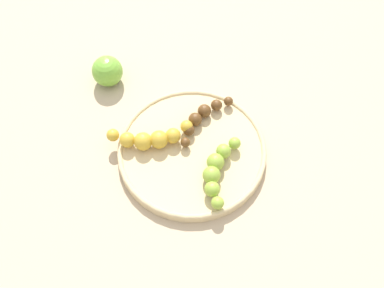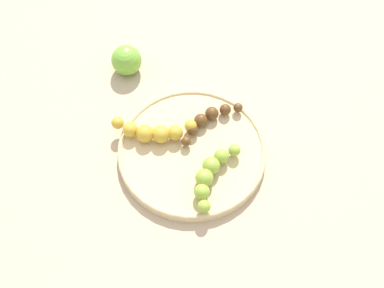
% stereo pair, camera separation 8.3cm
% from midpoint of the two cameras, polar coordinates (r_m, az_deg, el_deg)
% --- Properties ---
extents(ground_plane, '(2.40, 2.40, 0.00)m').
position_cam_midpoint_polar(ground_plane, '(0.87, -2.75, -1.54)').
color(ground_plane, tan).
extents(fruit_bowl, '(0.30, 0.30, 0.02)m').
position_cam_midpoint_polar(fruit_bowl, '(0.85, -2.78, -1.13)').
color(fruit_bowl, '#D1B784').
rests_on(fruit_bowl, ground_plane).
extents(banana_spotted, '(0.15, 0.11, 0.04)m').
position_cam_midpoint_polar(banana_spotted, '(0.85, -8.34, 0.62)').
color(banana_spotted, gold).
rests_on(banana_spotted, fruit_bowl).
extents(banana_green, '(0.07, 0.15, 0.03)m').
position_cam_midpoint_polar(banana_green, '(0.81, 0.44, -3.68)').
color(banana_green, '#8CAD38').
rests_on(banana_green, fruit_bowl).
extents(banana_overripe, '(0.06, 0.15, 0.03)m').
position_cam_midpoint_polar(banana_overripe, '(0.87, -1.37, 3.45)').
color(banana_overripe, '#593819').
rests_on(banana_overripe, fruit_bowl).
extents(apple_green, '(0.07, 0.07, 0.07)m').
position_cam_midpoint_polar(apple_green, '(0.97, -13.71, 9.28)').
color(apple_green, '#72B238').
rests_on(apple_green, ground_plane).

